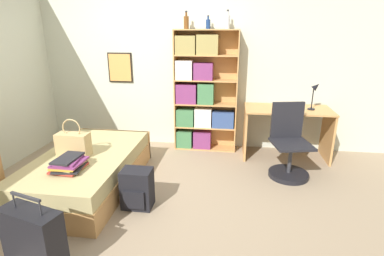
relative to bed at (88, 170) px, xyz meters
The scene contains 14 objects.
ground_plane 0.65m from the bed, ahead, with size 14.00×14.00×0.00m, color gray.
wall_back 2.05m from the bed, 69.42° to the left, with size 10.00×0.09×2.60m.
bed is the anchor object (origin of this frame).
handbag 0.38m from the bed, 146.82° to the right, with size 0.38×0.17×0.45m.
book_stack_on_bed 0.52m from the bed, 86.03° to the right, with size 0.33×0.38×0.14m.
suitcase 1.41m from the bed, 79.96° to the right, with size 0.53×0.32×0.69m.
bookcase 2.00m from the bed, 49.68° to the left, with size 0.97×0.28×1.86m.
bottle_green 2.48m from the bed, 55.07° to the left, with size 0.07×0.07×0.25m.
bottle_brown 2.62m from the bed, 48.05° to the left, with size 0.07×0.07×0.19m.
bottle_clear 2.78m from the bed, 42.20° to the left, with size 0.07×0.07×0.26m.
desk 2.84m from the bed, 26.44° to the left, with size 1.24×0.63×0.75m.
desk_lamp 3.23m from the bed, 23.36° to the left, with size 0.15×0.10×0.40m.
desk_chair 2.56m from the bed, 14.21° to the left, with size 0.55×0.55×0.96m.
backpack 0.84m from the bed, 27.02° to the right, with size 0.32×0.26×0.43m.
Camera 1 is at (1.11, -3.11, 1.84)m, focal length 28.00 mm.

